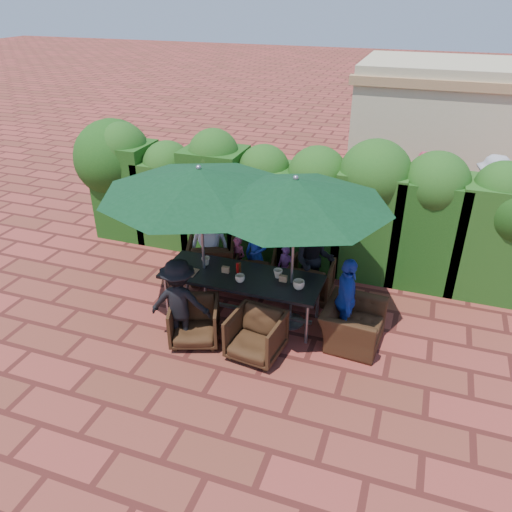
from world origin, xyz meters
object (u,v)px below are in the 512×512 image
(chair_far_left, at_px, (212,257))
(chair_end_right, at_px, (353,319))
(chair_near_left, at_px, (194,320))
(umbrella_left, at_px, (199,181))
(chair_far_mid, at_px, (256,268))
(chair_far_right, at_px, (311,278))
(dining_table, at_px, (241,279))
(chair_near_right, at_px, (256,334))
(umbrella_right, at_px, (295,192))

(chair_far_left, height_order, chair_end_right, chair_far_left)
(chair_near_left, bearing_deg, chair_end_right, -1.34)
(umbrella_left, xyz_separation_m, chair_far_mid, (0.55, 0.92, -1.87))
(chair_far_right, bearing_deg, dining_table, 44.04)
(chair_far_left, distance_m, chair_near_right, 2.32)
(umbrella_left, xyz_separation_m, chair_near_left, (0.22, -0.87, -1.85))
(dining_table, height_order, umbrella_left, umbrella_left)
(chair_far_left, relative_size, chair_far_right, 1.16)
(dining_table, relative_size, umbrella_left, 0.84)
(dining_table, height_order, chair_far_left, chair_far_left)
(umbrella_right, relative_size, chair_near_right, 3.75)
(umbrella_right, xyz_separation_m, chair_end_right, (1.00, -0.16, -1.80))
(chair_far_left, bearing_deg, chair_near_right, 109.92)
(chair_end_right, bearing_deg, chair_far_mid, 65.26)
(chair_near_left, distance_m, chair_near_right, 0.97)
(chair_near_right, relative_size, chair_end_right, 0.78)
(dining_table, relative_size, chair_near_right, 3.40)
(dining_table, distance_m, umbrella_right, 1.73)
(chair_far_mid, xyz_separation_m, chair_near_right, (0.64, -1.80, 0.02))
(umbrella_right, bearing_deg, chair_far_right, 82.22)
(umbrella_left, relative_size, chair_end_right, 3.16)
(umbrella_right, xyz_separation_m, chair_near_right, (-0.25, -0.92, -1.84))
(chair_far_mid, xyz_separation_m, chair_far_right, (1.01, -0.03, 0.02))
(dining_table, relative_size, umbrella_right, 0.91)
(dining_table, xyz_separation_m, umbrella_right, (0.79, 0.07, 1.54))
(umbrella_left, distance_m, chair_far_mid, 2.15)
(chair_far_mid, bearing_deg, umbrella_left, 47.19)
(umbrella_left, distance_m, chair_near_left, 2.06)
(umbrella_left, bearing_deg, chair_near_left, -75.91)
(chair_far_mid, height_order, chair_end_right, chair_end_right)
(umbrella_right, height_order, chair_far_right, umbrella_right)
(umbrella_left, height_order, chair_near_left, umbrella_left)
(chair_far_left, bearing_deg, umbrella_right, 133.83)
(umbrella_left, height_order, chair_far_right, umbrella_left)
(chair_far_left, bearing_deg, chair_end_right, 139.81)
(chair_far_left, distance_m, chair_far_right, 1.84)
(umbrella_left, height_order, chair_near_right, umbrella_left)
(dining_table, bearing_deg, chair_near_right, -57.64)
(dining_table, distance_m, chair_near_left, 0.99)
(umbrella_left, xyz_separation_m, chair_end_right, (2.45, -0.12, -1.80))
(chair_near_left, bearing_deg, umbrella_left, 84.17)
(umbrella_left, relative_size, chair_near_right, 4.05)
(chair_far_right, bearing_deg, chair_near_right, 76.85)
(chair_far_left, height_order, chair_far_right, chair_far_left)
(umbrella_left, relative_size, umbrella_right, 1.08)
(chair_far_mid, relative_size, chair_far_right, 0.95)
(dining_table, bearing_deg, umbrella_right, 5.15)
(chair_far_mid, xyz_separation_m, chair_near_left, (-0.33, -1.79, 0.02))
(umbrella_right, bearing_deg, dining_table, -174.85)
(umbrella_right, xyz_separation_m, chair_near_left, (-1.23, -0.91, -1.85))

